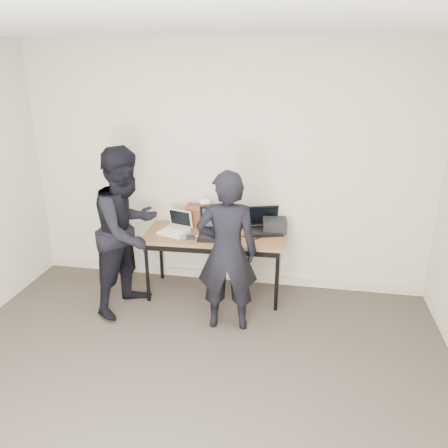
% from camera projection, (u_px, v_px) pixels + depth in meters
% --- Properties ---
extents(room, '(4.60, 4.60, 2.80)m').
position_uv_depth(room, '(163.00, 252.00, 2.72)').
color(room, '#413931').
rests_on(room, ground).
extents(desk, '(1.52, 0.70, 0.72)m').
position_uv_depth(desk, '(214.00, 239.00, 4.70)').
color(desk, brown).
rests_on(desk, ground).
extents(laptop_beige, '(0.36, 0.35, 0.23)m').
position_uv_depth(laptop_beige, '(176.00, 228.00, 4.72)').
color(laptop_beige, beige).
rests_on(laptop_beige, desk).
extents(laptop_center, '(0.41, 0.40, 0.29)m').
position_uv_depth(laptop_center, '(217.00, 230.00, 4.63)').
color(laptop_center, black).
rests_on(laptop_center, desk).
extents(laptop_right, '(0.44, 0.43, 0.26)m').
position_uv_depth(laptop_right, '(263.00, 226.00, 4.76)').
color(laptop_right, black).
rests_on(laptop_right, desk).
extents(leather_satchel, '(0.36, 0.18, 0.25)m').
position_uv_depth(leather_satchel, '(202.00, 215.00, 4.88)').
color(leather_satchel, brown).
rests_on(leather_satchel, desk).
extents(tissue, '(0.14, 0.12, 0.08)m').
position_uv_depth(tissue, '(205.00, 202.00, 4.82)').
color(tissue, white).
rests_on(tissue, leather_satchel).
extents(equipment_box, '(0.28, 0.24, 0.15)m').
position_uv_depth(equipment_box, '(275.00, 226.00, 4.73)').
color(equipment_box, black).
rests_on(equipment_box, desk).
extents(power_brick, '(0.09, 0.06, 0.03)m').
position_uv_depth(power_brick, '(191.00, 237.00, 4.56)').
color(power_brick, black).
rests_on(power_brick, desk).
extents(cables, '(1.16, 0.43, 0.01)m').
position_uv_depth(cables, '(219.00, 234.00, 4.68)').
color(cables, silver).
rests_on(cables, desk).
extents(person_typist, '(0.62, 0.45, 1.58)m').
position_uv_depth(person_typist, '(227.00, 252.00, 4.08)').
color(person_typist, black).
rests_on(person_typist, ground).
extents(person_observer, '(0.89, 1.01, 1.72)m').
position_uv_depth(person_observer, '(128.00, 231.00, 4.41)').
color(person_observer, black).
rests_on(person_observer, ground).
extents(baseboard, '(4.50, 0.03, 0.10)m').
position_uv_depth(baseboard, '(225.00, 275.00, 5.24)').
color(baseboard, beige).
rests_on(baseboard, ground).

